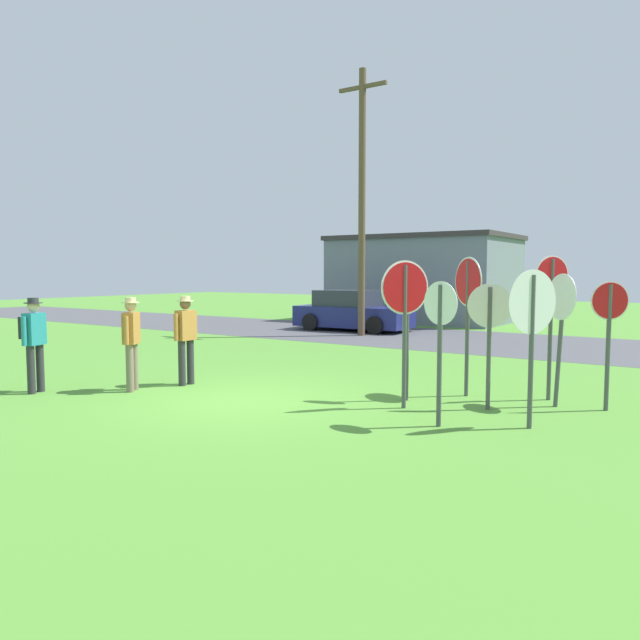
{
  "coord_description": "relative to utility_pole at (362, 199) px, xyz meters",
  "views": [
    {
      "loc": [
        6.84,
        -7.76,
        2.21
      ],
      "look_at": [
        0.47,
        1.67,
        1.3
      ],
      "focal_mm": 34.14,
      "sensor_mm": 36.0,
      "label": 1
    }
  ],
  "objects": [
    {
      "name": "person_in_dark_shirt",
      "position": [
        1.78,
        -9.84,
        -3.69
      ],
      "size": [
        0.32,
        0.57,
        1.74
      ],
      "color": "#2D2D33",
      "rests_on": "ground"
    },
    {
      "name": "stop_sign_far_back",
      "position": [
        7.99,
        -7.32,
        -3.01
      ],
      "size": [
        0.41,
        0.54,
        2.48
      ],
      "color": "#474C4C",
      "rests_on": "ground"
    },
    {
      "name": "street_asphalt",
      "position": [
        3.67,
        0.61,
        -4.67
      ],
      "size": [
        60.0,
        6.4,
        0.01
      ],
      "primitive_type": "cube",
      "color": "#4C4C51",
      "rests_on": "ground"
    },
    {
      "name": "person_in_blue",
      "position": [
        0.06,
        -11.93,
        -3.66
      ],
      "size": [
        0.42,
        0.55,
        1.74
      ],
      "color": "#2D2D33",
      "rests_on": "ground"
    },
    {
      "name": "stop_sign_tallest",
      "position": [
        7.36,
        -8.63,
        -3.3
      ],
      "size": [
        0.63,
        0.32,
        2.02
      ],
      "color": "#474C4C",
      "rests_on": "ground"
    },
    {
      "name": "stop_sign_center_cluster",
      "position": [
        5.97,
        -8.73,
        -3.15
      ],
      "size": [
        0.63,
        0.1,
        2.28
      ],
      "color": "#474C4C",
      "rests_on": "ground"
    },
    {
      "name": "stop_sign_rear_left",
      "position": [
        6.2,
        -9.3,
        -3.02
      ],
      "size": [
        0.48,
        0.74,
        2.39
      ],
      "color": "#474C4C",
      "rests_on": "ground"
    },
    {
      "name": "stop_sign_leaning_right",
      "position": [
        8.95,
        -7.65,
        -3.3
      ],
      "size": [
        0.5,
        0.37,
        2.06
      ],
      "color": "#474C4C",
      "rests_on": "ground"
    },
    {
      "name": "utility_pole",
      "position": [
        0.0,
        0.0,
        0.0
      ],
      "size": [
        1.8,
        0.24,
        8.97
      ],
      "color": "brown",
      "rests_on": "ground"
    },
    {
      "name": "parked_car_on_street",
      "position": [
        -1.24,
        1.43,
        -3.98
      ],
      "size": [
        4.39,
        2.19,
        1.51
      ],
      "color": "navy",
      "rests_on": "ground"
    },
    {
      "name": "ground_plane",
      "position": [
        3.67,
        -10.35,
        -4.67
      ],
      "size": [
        80.0,
        80.0,
        0.0
      ],
      "primitive_type": "plane",
      "color": "#518E33"
    },
    {
      "name": "stop_sign_rear_right",
      "position": [
        7.14,
        -10.07,
        -3.29
      ],
      "size": [
        0.59,
        0.22,
        2.08
      ],
      "color": "#474C4C",
      "rests_on": "ground"
    },
    {
      "name": "stop_sign_leaning_left",
      "position": [
        8.25,
        -7.77,
        -3.19
      ],
      "size": [
        0.59,
        0.55,
        2.18
      ],
      "color": "#474C4C",
      "rests_on": "ground"
    },
    {
      "name": "stop_sign_nearest",
      "position": [
        6.69,
        -7.8,
        -2.96
      ],
      "size": [
        0.69,
        0.55,
        2.47
      ],
      "color": "#474C4C",
      "rests_on": "ground"
    },
    {
      "name": "building_background",
      "position": [
        -0.91,
        7.15,
        -2.77
      ],
      "size": [
        7.64,
        5.29,
        3.79
      ],
      "color": "slate",
      "rests_on": "ground"
    },
    {
      "name": "person_with_sunhat",
      "position": [
        1.39,
        -10.82,
        -3.69
      ],
      "size": [
        0.37,
        0.5,
        1.74
      ],
      "color": "#7A6B56",
      "rests_on": "ground"
    },
    {
      "name": "stop_sign_low_front",
      "position": [
        8.24,
        -9.46,
        -3.13
      ],
      "size": [
        0.44,
        0.8,
        2.24
      ],
      "color": "#474C4C",
      "rests_on": "ground"
    }
  ]
}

